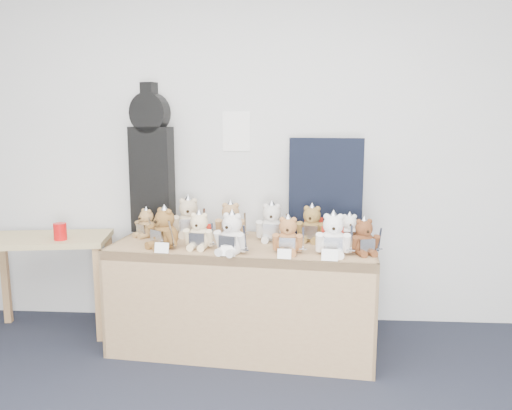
# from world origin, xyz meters

# --- Properties ---
(room_shell) EXTENTS (6.00, 6.00, 6.00)m
(room_shell) POSITION_xyz_m (0.01, 2.49, 1.49)
(room_shell) COLOR white
(room_shell) RESTS_ON floor
(display_table) EXTENTS (1.84, 0.92, 0.74)m
(display_table) POSITION_xyz_m (0.10, 1.92, 0.58)
(display_table) COLOR #936D4B
(display_table) RESTS_ON floor
(side_table) EXTENTS (0.94, 0.62, 0.73)m
(side_table) POSITION_xyz_m (-1.36, 2.13, 0.60)
(side_table) COLOR tan
(side_table) RESTS_ON floor
(guitar_case) EXTENTS (0.35, 0.19, 1.10)m
(guitar_case) POSITION_xyz_m (-0.60, 2.28, 1.28)
(guitar_case) COLOR black
(guitar_case) RESTS_ON display_table
(navy_board) EXTENTS (0.53, 0.12, 0.71)m
(navy_board) POSITION_xyz_m (0.67, 2.26, 1.09)
(navy_board) COLOR black
(navy_board) RESTS_ON display_table
(red_cup) EXTENTS (0.09, 0.09, 0.12)m
(red_cup) POSITION_xyz_m (-1.21, 2.04, 0.79)
(red_cup) COLOR red
(red_cup) RESTS_ON side_table
(teddy_front_far_left) EXTENTS (0.24, 0.25, 0.30)m
(teddy_front_far_left) POSITION_xyz_m (-0.41, 1.84, 0.86)
(teddy_front_far_left) COLOR brown
(teddy_front_far_left) RESTS_ON display_table
(teddy_front_left) EXTENTS (0.22, 0.19, 0.27)m
(teddy_front_left) POSITION_xyz_m (-0.17, 1.84, 0.85)
(teddy_front_left) COLOR beige
(teddy_front_left) RESTS_ON display_table
(teddy_front_centre) EXTENTS (0.24, 0.23, 0.30)m
(teddy_front_centre) POSITION_xyz_m (0.05, 1.72, 0.86)
(teddy_front_centre) COLOR silver
(teddy_front_centre) RESTS_ON display_table
(teddy_front_right) EXTENTS (0.22, 0.18, 0.27)m
(teddy_front_right) POSITION_xyz_m (0.41, 1.75, 0.84)
(teddy_front_right) COLOR #9A633A
(teddy_front_right) RESTS_ON display_table
(teddy_front_far_right) EXTENTS (0.24, 0.21, 0.30)m
(teddy_front_far_right) POSITION_xyz_m (0.69, 1.72, 0.86)
(teddy_front_far_right) COLOR white
(teddy_front_far_right) RESTS_ON display_table
(teddy_front_end) EXTENTS (0.22, 0.19, 0.26)m
(teddy_front_end) POSITION_xyz_m (0.89, 1.76, 0.84)
(teddy_front_end) COLOR brown
(teddy_front_end) RESTS_ON display_table
(teddy_back_left) EXTENTS (0.26, 0.22, 0.32)m
(teddy_back_left) POSITION_xyz_m (-0.31, 2.19, 0.87)
(teddy_back_left) COLOR tan
(teddy_back_left) RESTS_ON display_table
(teddy_back_centre_left) EXTENTS (0.24, 0.19, 0.29)m
(teddy_back_centre_left) POSITION_xyz_m (-0.00, 2.14, 0.86)
(teddy_back_centre_left) COLOR tan
(teddy_back_centre_left) RESTS_ON display_table
(teddy_back_centre_right) EXTENTS (0.24, 0.20, 0.30)m
(teddy_back_centre_right) POSITION_xyz_m (0.29, 2.09, 0.86)
(teddy_back_centre_right) COLOR beige
(teddy_back_centre_right) RESTS_ON display_table
(teddy_back_right) EXTENTS (0.23, 0.21, 0.28)m
(teddy_back_right) POSITION_xyz_m (0.57, 2.09, 0.85)
(teddy_back_right) COLOR olive
(teddy_back_right) RESTS_ON display_table
(teddy_back_end) EXTENTS (0.20, 0.16, 0.24)m
(teddy_back_end) POSITION_xyz_m (0.82, 2.00, 0.83)
(teddy_back_end) COLOR silver
(teddy_back_end) RESTS_ON display_table
(teddy_back_far_left) EXTENTS (0.19, 0.19, 0.23)m
(teddy_back_far_left) POSITION_xyz_m (-0.61, 2.14, 0.83)
(teddy_back_far_left) COLOR #9B7648
(teddy_back_far_left) RESTS_ON display_table
(entry_card_a) EXTENTS (0.09, 0.03, 0.07)m
(entry_card_a) POSITION_xyz_m (-0.39, 1.69, 0.77)
(entry_card_a) COLOR white
(entry_card_a) RESTS_ON display_table
(entry_card_b) EXTENTS (0.09, 0.03, 0.06)m
(entry_card_b) POSITION_xyz_m (0.04, 1.64, 0.77)
(entry_card_b) COLOR white
(entry_card_b) RESTS_ON display_table
(entry_card_c) EXTENTS (0.09, 0.03, 0.06)m
(entry_card_c) POSITION_xyz_m (0.39, 1.61, 0.77)
(entry_card_c) COLOR white
(entry_card_c) RESTS_ON display_table
(entry_card_d) EXTENTS (0.10, 0.03, 0.07)m
(entry_card_d) POSITION_xyz_m (0.66, 1.58, 0.78)
(entry_card_d) COLOR white
(entry_card_d) RESTS_ON display_table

